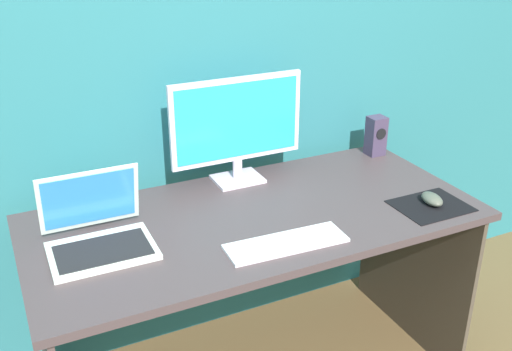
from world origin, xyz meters
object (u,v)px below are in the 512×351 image
(monitor, at_px, (237,126))
(laptop, at_px, (98,233))
(fishbowl, at_px, (92,193))
(mouse, at_px, (432,199))
(keyboard_external, at_px, (287,243))
(speaker_right, at_px, (376,136))

(monitor, xyz_separation_m, laptop, (-0.58, -0.25, -0.17))
(fishbowl, relative_size, mouse, 1.43)
(monitor, bearing_deg, keyboard_external, -96.38)
(monitor, bearing_deg, speaker_right, -0.75)
(monitor, distance_m, mouse, 0.74)
(monitor, bearing_deg, laptop, -156.33)
(keyboard_external, xyz_separation_m, mouse, (0.59, 0.02, 0.02))
(speaker_right, distance_m, keyboard_external, 0.84)
(fishbowl, bearing_deg, speaker_right, 0.38)
(monitor, distance_m, speaker_right, 0.64)
(fishbowl, height_order, keyboard_external, fishbowl)
(monitor, xyz_separation_m, speaker_right, (0.63, -0.01, -0.14))
(speaker_right, height_order, fishbowl, speaker_right)
(monitor, relative_size, speaker_right, 3.11)
(keyboard_external, bearing_deg, speaker_right, 38.33)
(speaker_right, relative_size, fishbowl, 1.15)
(keyboard_external, height_order, mouse, mouse)
(laptop, distance_m, fishbowl, 0.24)
(speaker_right, distance_m, laptop, 1.23)
(laptop, bearing_deg, fishbowl, 81.83)
(speaker_right, bearing_deg, mouse, -101.67)
(speaker_right, relative_size, laptop, 0.52)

